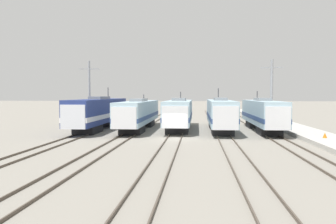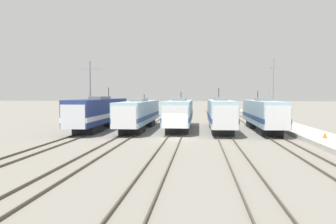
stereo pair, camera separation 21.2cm
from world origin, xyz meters
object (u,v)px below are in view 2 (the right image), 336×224
(locomotive_far_right, at_px, (263,114))
(traffic_cone, at_px, (325,135))
(catenary_tower_right, at_px, (272,92))
(locomotive_far_left, at_px, (99,112))
(locomotive_center_left, at_px, (138,114))
(catenary_tower_left, at_px, (90,92))
(locomotive_center, at_px, (179,113))
(locomotive_center_right, at_px, (221,114))

(locomotive_far_right, xyz_separation_m, traffic_cone, (3.92, -9.15, -1.41))
(traffic_cone, bearing_deg, catenary_tower_right, 97.73)
(locomotive_far_left, distance_m, locomotive_center_left, 5.17)
(catenary_tower_left, bearing_deg, locomotive_center, -16.37)
(locomotive_center, distance_m, catenary_tower_right, 13.24)
(locomotive_center_right, bearing_deg, traffic_cone, -45.05)
(locomotive_center, height_order, catenary_tower_right, catenary_tower_right)
(locomotive_far_right, bearing_deg, catenary_tower_right, 66.85)
(locomotive_center, bearing_deg, traffic_cone, -35.22)
(locomotive_center_left, height_order, catenary_tower_right, catenary_tower_right)
(locomotive_far_left, xyz_separation_m, traffic_cone, (24.60, -9.44, -1.49))
(locomotive_center_left, xyz_separation_m, catenary_tower_right, (17.55, 4.47, 2.78))
(locomotive_center_left, bearing_deg, catenary_tower_left, 150.47)
(locomotive_center_right, distance_m, catenary_tower_right, 9.07)
(locomotive_center_left, bearing_deg, locomotive_far_left, 179.89)
(locomotive_far_left, relative_size, locomotive_center_right, 1.11)
(locomotive_far_right, relative_size, catenary_tower_left, 1.75)
(locomotive_center_right, bearing_deg, locomotive_far_right, 0.48)
(locomotive_far_left, height_order, catenary_tower_left, catenary_tower_left)
(locomotive_center_left, distance_m, locomotive_center, 5.21)
(locomotive_far_right, height_order, catenary_tower_right, catenary_tower_right)
(locomotive_center_left, distance_m, catenary_tower_right, 18.32)
(traffic_cone, bearing_deg, locomotive_center_right, 134.95)
(catenary_tower_left, xyz_separation_m, traffic_cone, (27.32, -13.90, -4.14))
(locomotive_center, distance_m, locomotive_far_right, 10.38)
(locomotive_far_left, bearing_deg, locomotive_center_right, -1.25)
(locomotive_center_right, height_order, catenary_tower_right, catenary_tower_right)
(locomotive_center, bearing_deg, catenary_tower_right, 17.22)
(locomotive_far_right, distance_m, catenary_tower_right, 5.85)
(locomotive_center, height_order, locomotive_far_right, locomotive_far_right)
(locomotive_far_left, xyz_separation_m, locomotive_center_right, (15.51, -0.34, -0.06))
(locomotive_far_left, height_order, catenary_tower_right, catenary_tower_right)
(catenary_tower_right, bearing_deg, locomotive_far_left, -168.90)
(locomotive_center_left, height_order, catenary_tower_left, catenary_tower_left)
(locomotive_far_right, distance_m, catenary_tower_left, 24.03)
(locomotive_center, distance_m, locomotive_center_right, 5.26)
(locomotive_center_left, bearing_deg, locomotive_center_right, -1.82)
(catenary_tower_right, distance_m, traffic_cone, 14.63)
(traffic_cone, bearing_deg, locomotive_far_right, 113.18)
(catenary_tower_left, bearing_deg, locomotive_far_right, -11.48)
(catenary_tower_right, height_order, traffic_cone, catenary_tower_right)
(catenary_tower_left, relative_size, traffic_cone, 17.68)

